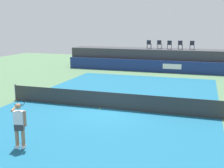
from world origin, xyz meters
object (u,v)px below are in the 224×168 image
at_px(spectator_chair_far_right, 192,45).
at_px(spectator_chair_left, 159,44).
at_px(spectator_chair_far_left, 149,44).
at_px(spectator_chair_right, 180,44).
at_px(spectator_chair_center, 169,44).
at_px(tennis_player, 19,124).
at_px(net_post_near, 16,92).
at_px(tennis_ball, 100,109).

bearing_deg(spectator_chair_far_right, spectator_chair_left, 178.94).
height_order(spectator_chair_far_left, spectator_chair_right, same).
xyz_separation_m(spectator_chair_left, spectator_chair_right, (2.14, -0.01, 0.00)).
relative_size(spectator_chair_center, tennis_player, 0.50).
xyz_separation_m(spectator_chair_far_left, spectator_chair_center, (2.12, 0.02, 0.00)).
distance_m(spectator_chair_left, spectator_chair_right, 2.14).
bearing_deg(spectator_chair_right, spectator_chair_center, -166.77).
bearing_deg(net_post_near, spectator_chair_far_right, 57.14).
bearing_deg(tennis_player, spectator_chair_far_right, 76.09).
bearing_deg(spectator_chair_left, tennis_player, -95.27).
distance_m(spectator_chair_left, net_post_near, 16.89).
xyz_separation_m(spectator_chair_right, spectator_chair_far_right, (1.17, -0.05, 0.00)).
bearing_deg(spectator_chair_right, tennis_ball, -100.73).
bearing_deg(spectator_chair_right, spectator_chair_left, 179.74).
distance_m(spectator_chair_center, tennis_player, 21.43).
bearing_deg(tennis_player, spectator_chair_center, 81.80).
distance_m(spectator_chair_right, spectator_chair_far_right, 1.18).
xyz_separation_m(spectator_chair_left, spectator_chair_center, (1.07, -0.26, 0.00)).
distance_m(spectator_chair_left, tennis_player, 21.56).
relative_size(net_post_near, tennis_player, 0.56).
relative_size(spectator_chair_far_left, net_post_near, 0.89).
distance_m(spectator_chair_center, spectator_chair_far_right, 2.25).
height_order(spectator_chair_left, net_post_near, spectator_chair_left).
relative_size(spectator_chair_right, tennis_player, 0.50).
relative_size(spectator_chair_right, net_post_near, 0.89).
xyz_separation_m(spectator_chair_center, spectator_chair_far_right, (2.24, 0.20, 0.00)).
bearing_deg(spectator_chair_far_right, spectator_chair_far_left, -177.08).
bearing_deg(spectator_chair_center, tennis_ball, -97.05).
relative_size(spectator_chair_far_left, tennis_player, 0.50).
xyz_separation_m(spectator_chair_center, tennis_ball, (-1.91, -15.43, -2.66)).
height_order(spectator_chair_center, tennis_ball, spectator_chair_center).
xyz_separation_m(spectator_chair_center, tennis_player, (-3.05, -21.14, -1.73)).
relative_size(net_post_near, tennis_ball, 14.71).
bearing_deg(net_post_near, spectator_chair_center, 63.13).
bearing_deg(spectator_chair_center, spectator_chair_left, 166.41).
relative_size(spectator_chair_center, tennis_ball, 13.06).
bearing_deg(spectator_chair_far_right, spectator_chair_right, 177.48).
xyz_separation_m(net_post_near, tennis_ball, (5.76, -0.30, -0.46)).
height_order(net_post_near, tennis_ball, net_post_near).
xyz_separation_m(spectator_chair_center, net_post_near, (-7.67, -15.14, -2.19)).
bearing_deg(spectator_chair_far_left, spectator_chair_left, 15.18).
bearing_deg(tennis_player, spectator_chair_far_left, 87.48).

